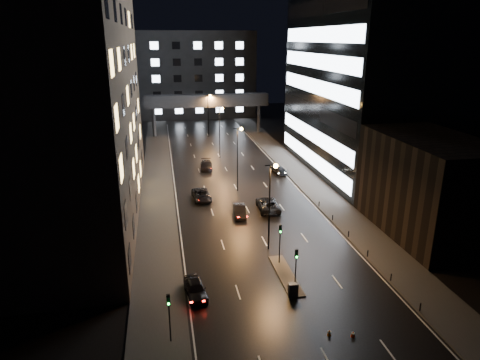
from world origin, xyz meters
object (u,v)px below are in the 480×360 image
(utility_cabinet, at_px, (293,290))
(car_away_c, at_px, (202,195))
(car_toward_b, at_px, (279,170))
(car_away_d, at_px, (206,165))
(car_toward_a, at_px, (268,204))
(car_away_a, at_px, (196,288))
(car_away_b, at_px, (240,211))

(utility_cabinet, bearing_deg, car_away_c, 104.65)
(car_away_c, distance_m, car_toward_b, 18.18)
(car_away_c, bearing_deg, utility_cabinet, -81.62)
(car_away_d, bearing_deg, utility_cabinet, -80.08)
(car_toward_a, relative_size, utility_cabinet, 4.72)
(car_away_c, bearing_deg, car_toward_a, -36.47)
(car_away_d, height_order, car_toward_b, car_away_d)
(car_away_a, xyz_separation_m, car_away_d, (5.42, 40.31, 0.01))
(car_away_a, relative_size, car_away_d, 0.84)
(car_away_a, height_order, car_away_c, car_away_a)
(car_away_b, bearing_deg, car_away_d, 101.36)
(car_away_b, distance_m, car_toward_b, 20.35)
(car_away_a, height_order, car_away_d, car_away_d)
(car_toward_b, relative_size, utility_cabinet, 3.63)
(car_toward_a, bearing_deg, car_away_b, 20.64)
(car_away_a, distance_m, car_away_d, 40.68)
(car_away_a, bearing_deg, car_toward_b, 56.43)
(car_away_a, relative_size, utility_cabinet, 3.48)
(car_away_b, xyz_separation_m, car_toward_b, (10.32, 17.54, -0.07))
(car_away_c, bearing_deg, car_away_b, -61.34)
(car_away_b, height_order, car_away_c, car_away_c)
(car_toward_a, relative_size, car_toward_b, 1.30)
(car_away_d, xyz_separation_m, car_toward_b, (12.40, -4.91, -0.09))
(car_toward_b, bearing_deg, car_toward_a, 63.63)
(car_away_d, bearing_deg, car_away_a, -92.46)
(car_away_a, distance_m, utility_cabinet, 9.10)
(car_away_d, bearing_deg, car_toward_b, -16.39)
(car_away_c, relative_size, car_away_d, 1.03)
(car_away_b, bearing_deg, car_toward_b, 65.60)
(car_away_b, relative_size, car_toward_b, 0.97)
(car_toward_b, bearing_deg, utility_cabinet, 70.65)
(car_away_b, distance_m, utility_cabinet, 19.79)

